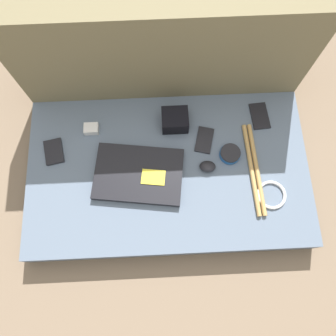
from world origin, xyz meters
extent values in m
plane|color=#7A6651|center=(0.00, 0.00, 0.00)|extent=(8.00, 8.00, 0.00)
cube|color=slate|center=(0.00, 0.00, 0.05)|extent=(1.11, 0.65, 0.10)
cube|color=#756B4C|center=(0.00, 0.42, 0.28)|extent=(1.11, 0.20, 0.55)
cube|color=black|center=(-0.12, -0.02, 0.11)|extent=(0.37, 0.27, 0.03)
cube|color=yellow|center=(-0.06, -0.04, 0.13)|extent=(0.10, 0.07, 0.00)
ellipsoid|color=black|center=(0.15, 0.00, 0.12)|extent=(0.07, 0.05, 0.03)
cylinder|color=#1E569E|center=(0.25, 0.05, 0.11)|extent=(0.08, 0.08, 0.02)
cylinder|color=#232328|center=(0.25, 0.05, 0.13)|extent=(0.08, 0.08, 0.01)
cube|color=black|center=(0.39, 0.21, 0.11)|extent=(0.08, 0.12, 0.01)
cube|color=black|center=(-0.45, 0.09, 0.11)|extent=(0.09, 0.12, 0.01)
cube|color=black|center=(0.15, 0.12, 0.11)|extent=(0.09, 0.12, 0.01)
cube|color=black|center=(0.04, 0.20, 0.14)|extent=(0.11, 0.09, 0.07)
cube|color=silver|center=(-0.30, 0.18, 0.12)|extent=(0.06, 0.05, 0.03)
torus|color=white|center=(0.39, -0.12, 0.11)|extent=(0.11, 0.11, 0.01)
cylinder|color=tan|center=(0.33, -0.02, 0.11)|extent=(0.03, 0.38, 0.02)
cylinder|color=tan|center=(0.35, -0.01, 0.11)|extent=(0.03, 0.38, 0.02)
camera|label=1|loc=(-0.02, -0.39, 1.33)|focal=35.00mm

